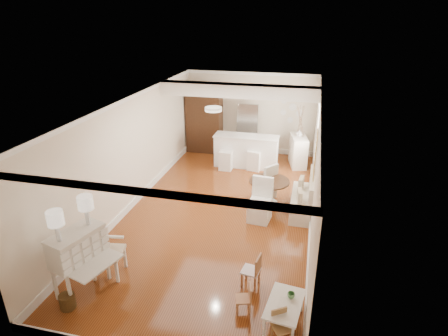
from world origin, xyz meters
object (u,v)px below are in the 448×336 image
at_px(dining_table, 269,193).
at_px(kids_chair_b, 251,270).
at_px(gustavian_armchair, 108,252).
at_px(sideboard, 298,151).
at_px(slip_chair_near, 260,201).
at_px(bar_stool_right, 255,154).
at_px(pantry_cabinet, 204,120).
at_px(secretary_bureau, 80,261).
at_px(bar_stool_left, 226,155).
at_px(kids_chair_a, 243,298).
at_px(kids_chair_c, 282,327).
at_px(fridge, 258,131).
at_px(wicker_basket, 68,301).
at_px(breakfast_counter, 246,151).
at_px(kids_table, 284,314).
at_px(slip_chair_far, 265,180).

bearing_deg(dining_table, kids_chair_b, -88.73).
xyz_separation_m(gustavian_armchair, sideboard, (3.17, 6.43, -0.01)).
distance_m(slip_chair_near, bar_stool_right, 3.14).
bearing_deg(pantry_cabinet, secretary_bureau, -90.76).
bearing_deg(bar_stool_right, gustavian_armchair, -98.07).
bearing_deg(bar_stool_left, secretary_bureau, -100.31).
distance_m(kids_chair_a, kids_chair_c, 0.83).
bearing_deg(slip_chair_near, secretary_bureau, -124.51).
distance_m(kids_chair_c, fridge, 8.02).
relative_size(gustavian_armchair, slip_chair_near, 0.95).
bearing_deg(gustavian_armchair, dining_table, -45.49).
distance_m(wicker_basket, kids_chair_b, 3.20).
xyz_separation_m(kids_chair_b, breakfast_counter, (-1.12, 5.63, 0.19)).
xyz_separation_m(secretary_bureau, pantry_cabinet, (0.10, 7.52, 0.55)).
bearing_deg(kids_chair_a, bar_stool_left, -179.85).
bearing_deg(wicker_basket, breakfast_counter, 75.44).
bearing_deg(kids_chair_b, dining_table, -170.03).
relative_size(kids_chair_b, sideboard, 0.64).
xyz_separation_m(kids_table, dining_table, (-0.75, 3.96, 0.13)).
distance_m(breakfast_counter, pantry_cabinet, 2.11).
bearing_deg(bar_stool_left, dining_table, -50.61).
relative_size(secretary_bureau, slip_chair_near, 1.14).
bearing_deg(wicker_basket, fridge, 75.93).
xyz_separation_m(kids_chair_a, slip_chair_near, (-0.18, 3.01, 0.27)).
relative_size(kids_chair_c, pantry_cabinet, 0.24).
xyz_separation_m(wicker_basket, fridge, (2.00, 7.98, 0.77)).
bearing_deg(fridge, sideboard, -21.78).
relative_size(wicker_basket, slip_chair_far, 0.27).
relative_size(slip_chair_far, sideboard, 0.97).
height_order(secretary_bureau, kids_chair_b, secretary_bureau).
bearing_deg(kids_table, sideboard, 91.48).
relative_size(gustavian_armchair, slip_chair_far, 1.02).
height_order(kids_chair_a, dining_table, dining_table).
distance_m(gustavian_armchair, pantry_cabinet, 7.06).
height_order(kids_table, kids_chair_b, kids_chair_b).
bearing_deg(pantry_cabinet, kids_chair_a, -69.13).
bearing_deg(bar_stool_right, kids_table, -66.62).
height_order(secretary_bureau, wicker_basket, secretary_bureau).
distance_m(bar_stool_right, pantry_cabinet, 2.49).
bearing_deg(slip_chair_near, kids_chair_c, -69.71).
distance_m(wicker_basket, fridge, 8.26).
xyz_separation_m(wicker_basket, dining_table, (2.85, 4.45, 0.22)).
distance_m(wicker_basket, kids_chair_a, 2.99).
relative_size(kids_chair_a, breakfast_counter, 0.26).
bearing_deg(breakfast_counter, sideboard, 16.56).
bearing_deg(kids_chair_c, secretary_bureau, 141.53).
relative_size(secretary_bureau, wicker_basket, 4.57).
bearing_deg(sideboard, breakfast_counter, -175.78).
height_order(secretary_bureau, sideboard, secretary_bureau).
height_order(wicker_basket, kids_table, kids_table).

